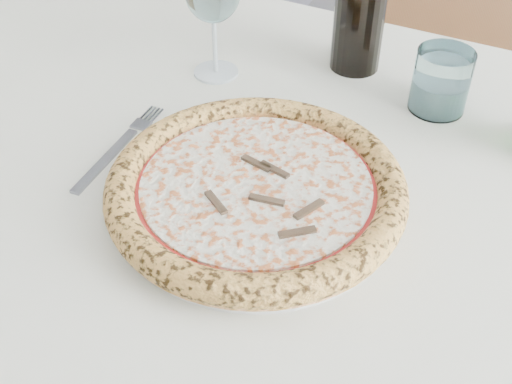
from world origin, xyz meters
TOP-DOWN VIEW (x-y plane):
  - dining_table at (-0.17, 0.06)m, footprint 1.45×0.92m
  - chair_far at (-0.09, 0.85)m, footprint 0.54×0.54m
  - plate at (-0.17, -0.04)m, footprint 0.32×0.32m
  - pizza at (-0.17, -0.04)m, footprint 0.34×0.34m
  - fork at (-0.38, -0.02)m, footprint 0.02×0.19m
  - tumbler at (-0.02, 0.24)m, footprint 0.08×0.08m

SIDE VIEW (x-z plane):
  - chair_far at x=-0.09m, z-range 0.07..1.00m
  - dining_table at x=-0.17m, z-range 0.29..1.04m
  - fork at x=-0.38m, z-range 0.76..0.76m
  - plate at x=-0.17m, z-range 0.76..0.77m
  - pizza at x=-0.17m, z-range 0.76..0.80m
  - tumbler at x=-0.02m, z-range 0.75..0.84m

